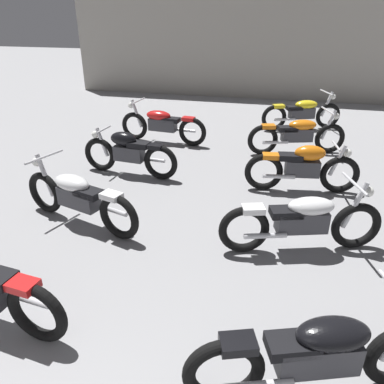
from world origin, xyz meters
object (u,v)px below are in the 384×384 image
motorcycle_left_row_2 (78,197)px  motorcycle_right_row_2 (303,220)px  motorcycle_right_row_5 (302,112)px  motorcycle_right_row_3 (303,167)px  motorcycle_right_row_4 (298,134)px  motorcycle_left_row_4 (162,124)px  motorcycle_left_row_3 (129,152)px  motorcycle_right_row_1 (319,353)px

motorcycle_left_row_2 → motorcycle_right_row_2: 3.17m
motorcycle_right_row_5 → motorcycle_right_row_3: bearing=-90.9°
motorcycle_right_row_3 → motorcycle_right_row_4: bearing=92.1°
motorcycle_left_row_4 → motorcycle_right_row_4: bearing=-1.1°
motorcycle_left_row_3 → motorcycle_right_row_4: (3.14, 1.97, -0.01)m
motorcycle_right_row_1 → motorcycle_right_row_2: 2.16m
motorcycle_right_row_4 → motorcycle_left_row_2: bearing=-128.8°
motorcycle_left_row_4 → motorcycle_right_row_3: 3.77m
motorcycle_left_row_3 → motorcycle_left_row_4: 2.03m
motorcycle_left_row_3 → motorcycle_right_row_2: bearing=-30.4°
motorcycle_left_row_2 → motorcycle_left_row_4: (0.02, 3.96, 0.00)m
motorcycle_right_row_4 → motorcycle_right_row_5: (0.13, 2.00, 0.00)m
motorcycle_left_row_3 → motorcycle_right_row_1: motorcycle_right_row_1 is taller
motorcycle_right_row_3 → motorcycle_right_row_4: size_ratio=0.93×
motorcycle_left_row_2 → motorcycle_right_row_1: (3.26, -2.08, 0.00)m
motorcycle_right_row_1 → motorcycle_right_row_3: size_ratio=1.06×
motorcycle_left_row_4 → motorcycle_right_row_1: bearing=-61.8°
motorcycle_right_row_2 → motorcycle_right_row_4: same height
motorcycle_right_row_1 → motorcycle_right_row_4: size_ratio=0.99×
motorcycle_left_row_3 → motorcycle_right_row_4: motorcycle_right_row_4 is taller
motorcycle_left_row_2 → motorcycle_right_row_5: (3.27, 5.90, 0.00)m
motorcycle_right_row_1 → motorcycle_right_row_5: 7.98m
motorcycle_left_row_2 → motorcycle_left_row_4: size_ratio=0.97×
motorcycle_right_row_4 → motorcycle_right_row_5: size_ratio=1.02×
motorcycle_left_row_3 → motorcycle_right_row_5: (3.27, 3.97, -0.01)m
motorcycle_right_row_1 → motorcycle_right_row_3: bearing=90.6°
motorcycle_left_row_4 → motorcycle_right_row_4: (3.12, -0.06, 0.00)m
motorcycle_left_row_3 → motorcycle_right_row_5: size_ratio=0.96×
motorcycle_right_row_4 → motorcycle_right_row_3: bearing=-87.9°
motorcycle_right_row_1 → motorcycle_right_row_4: same height
motorcycle_right_row_1 → motorcycle_right_row_2: bearing=92.2°
motorcycle_left_row_3 → motorcycle_right_row_4: size_ratio=0.94×
motorcycle_right_row_2 → motorcycle_right_row_4: bearing=90.5°
motorcycle_left_row_4 → motorcycle_right_row_2: 5.00m
motorcycle_right_row_3 → motorcycle_right_row_4: (-0.07, 1.95, -0.01)m
motorcycle_right_row_1 → motorcycle_right_row_5: bearing=89.9°
motorcycle_right_row_1 → motorcycle_right_row_4: bearing=91.1°
motorcycle_right_row_3 → motorcycle_right_row_5: 3.95m
motorcycle_right_row_2 → motorcycle_right_row_3: size_ratio=1.07×
motorcycle_right_row_2 → motorcycle_right_row_5: same height
motorcycle_left_row_2 → motorcycle_right_row_4: 5.01m
motorcycle_left_row_3 → motorcycle_right_row_3: 3.21m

